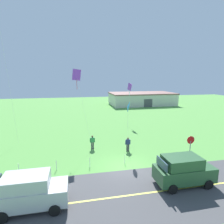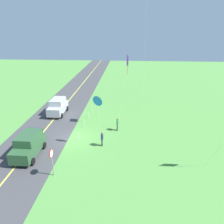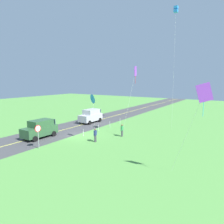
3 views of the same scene
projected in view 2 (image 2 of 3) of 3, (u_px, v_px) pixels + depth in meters
The scene contains 14 objects.
ground_plane at pixel (73, 139), 24.15m from camera, with size 120.00×120.00×0.10m, color #549342.
asphalt_road at pixel (39, 137), 24.40m from camera, with size 120.00×7.00×0.00m, color #424244.
road_centre_stripe at pixel (39, 137), 24.39m from camera, with size 120.00×0.16×0.00m, color #E5E04C.
car_suv_foreground at pixel (29, 145), 20.60m from camera, with size 4.40×2.12×2.24m.
car_parked_west_near at pixel (58, 106), 30.60m from camera, with size 4.40×2.12×2.24m.
stop_sign at pixel (52, 157), 17.51m from camera, with size 0.76×0.08×2.56m.
person_adult_near at pixel (102, 139), 22.36m from camera, with size 0.58×0.22×1.60m.
person_adult_companion at pixel (117, 124), 25.73m from camera, with size 0.58×0.22×1.60m.
kite_red_low at pixel (98, 101), 20.97m from camera, with size 0.79×1.15×5.61m.
kite_blue_mid at pixel (127, 62), 24.27m from camera, with size 2.01×1.15×8.96m.
fence_post_0 at pixel (92, 107), 32.33m from camera, with size 0.05×0.05×0.90m, color silver.
fence_post_1 at pixel (88, 115), 29.49m from camera, with size 0.05×0.05×0.90m, color silver.
fence_post_2 at pixel (84, 124), 26.79m from camera, with size 0.05×0.05×0.90m, color silver.
fence_post_3 at pixel (79, 136), 23.74m from camera, with size 0.05×0.05×0.90m, color silver.
Camera 2 is at (20.83, 5.99, 11.89)m, focal length 33.77 mm.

